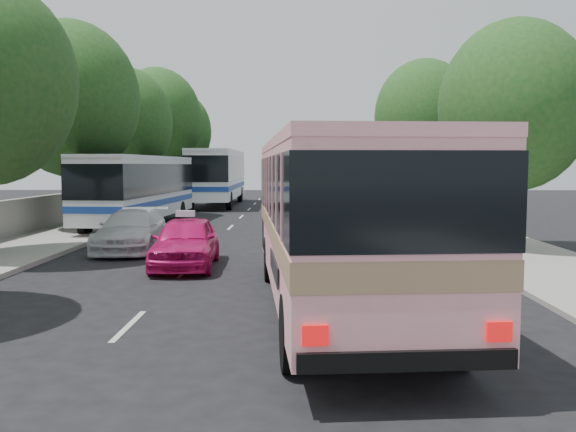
{
  "coord_description": "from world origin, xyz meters",
  "views": [
    {
      "loc": [
        1.2,
        -13.11,
        3.0
      ],
      "look_at": [
        1.01,
        3.53,
        1.6
      ],
      "focal_mm": 38.0,
      "sensor_mm": 36.0,
      "label": 1
    }
  ],
  "objects_px": {
    "white_pickup": "(132,230)",
    "pink_taxi": "(186,242)",
    "pink_bus": "(337,205)",
    "tour_coach_rear": "(218,172)",
    "tour_coach_front": "(139,184)"
  },
  "relations": [
    {
      "from": "white_pickup",
      "to": "tour_coach_rear",
      "type": "height_order",
      "value": "tour_coach_rear"
    },
    {
      "from": "pink_bus",
      "to": "white_pickup",
      "type": "distance_m",
      "value": 10.97
    },
    {
      "from": "pink_taxi",
      "to": "white_pickup",
      "type": "height_order",
      "value": "pink_taxi"
    },
    {
      "from": "pink_bus",
      "to": "pink_taxi",
      "type": "distance_m",
      "value": 6.8
    },
    {
      "from": "tour_coach_rear",
      "to": "pink_bus",
      "type": "bearing_deg",
      "value": -79.17
    },
    {
      "from": "tour_coach_front",
      "to": "white_pickup",
      "type": "bearing_deg",
      "value": -73.8
    },
    {
      "from": "pink_taxi",
      "to": "white_pickup",
      "type": "xyz_separation_m",
      "value": [
        -2.5,
        3.41,
        -0.03
      ]
    },
    {
      "from": "pink_bus",
      "to": "tour_coach_front",
      "type": "relative_size",
      "value": 0.96
    },
    {
      "from": "tour_coach_rear",
      "to": "pink_taxi",
      "type": "bearing_deg",
      "value": -85.32
    },
    {
      "from": "white_pickup",
      "to": "tour_coach_front",
      "type": "bearing_deg",
      "value": 100.33
    },
    {
      "from": "pink_bus",
      "to": "tour_coach_rear",
      "type": "distance_m",
      "value": 33.33
    },
    {
      "from": "white_pickup",
      "to": "tour_coach_front",
      "type": "xyz_separation_m",
      "value": [
        -1.8,
        8.14,
        1.34
      ]
    },
    {
      "from": "pink_bus",
      "to": "pink_taxi",
      "type": "height_order",
      "value": "pink_bus"
    },
    {
      "from": "pink_bus",
      "to": "white_pickup",
      "type": "bearing_deg",
      "value": 122.34
    },
    {
      "from": "white_pickup",
      "to": "pink_taxi",
      "type": "bearing_deg",
      "value": -55.91
    }
  ]
}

